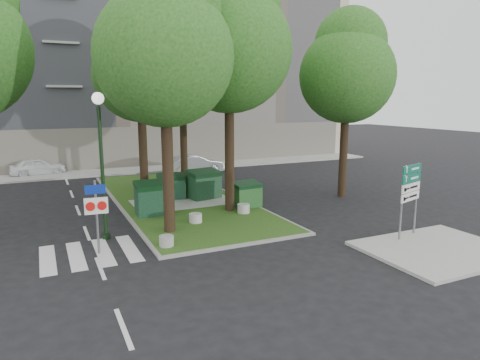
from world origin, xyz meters
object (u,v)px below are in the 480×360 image
bollard_mid (196,218)px  street_lamp (101,149)px  bollard_right (243,208)px  car_silver (195,164)px  tree_median_mid (141,66)px  traffic_sign_pole (96,207)px  tree_median_near_left (166,43)px  dumpster_d (246,195)px  bollard_left (167,241)px  dumpster_c (204,184)px  dumpster_a (154,198)px  tree_street_right (348,67)px  car_white (38,167)px  tree_median_near_right (230,37)px  litter_bin (199,186)px  tree_median_far (182,48)px  dumpster_b (171,186)px  directional_sign (410,189)px

bollard_mid → street_lamp: (-3.72, -0.25, 3.17)m
bollard_right → car_silver: 11.87m
tree_median_mid → traffic_sign_pole: size_ratio=3.84×
tree_median_near_left → dumpster_d: (4.41, 2.18, -6.60)m
bollard_left → street_lamp: size_ratio=0.09×
car_silver → dumpster_c: bearing=164.8°
bollard_left → tree_median_mid: bearing=81.8°
dumpster_a → street_lamp: bearing=-135.5°
tree_median_near_left → bollard_mid: 7.14m
tree_street_right → car_white: 21.94m
car_white → tree_median_mid: bearing=-158.3°
tree_median_mid → dumpster_a: (-0.50, -3.75, -6.12)m
dumpster_c → street_lamp: bearing=-152.9°
dumpster_a → dumpster_d: size_ratio=1.17×
tree_median_near_right → tree_street_right: tree_median_near_right is taller
bollard_right → street_lamp: size_ratio=0.10×
litter_bin → car_white: (-8.20, 10.62, 0.15)m
bollard_right → traffic_sign_pole: size_ratio=0.22×
tree_median_far → traffic_sign_pole: size_ratio=4.59×
tree_median_near_left → street_lamp: size_ratio=1.90×
tree_street_right → bollard_mid: 11.56m
tree_median_near_right → dumpster_d: 7.32m
tree_street_right → bollard_left: (-11.19, -4.23, -6.68)m
bollard_left → tree_street_right: bearing=20.7°
bollard_mid → litter_bin: bearing=68.7°
dumpster_d → tree_median_far: bearing=90.5°
tree_median_far → bollard_left: 14.48m
traffic_sign_pole → car_silver: bearing=63.7°
bollard_right → car_silver: size_ratio=0.14×
dumpster_a → traffic_sign_pole: bearing=-125.9°
tree_median_near_left → car_silver: (5.52, 12.94, -6.63)m
tree_median_near_right → dumpster_d: tree_median_near_right is taller
dumpster_b → tree_median_near_right: bearing=-51.4°
dumpster_b → bollard_right: 4.84m
directional_sign → tree_street_right: bearing=52.8°
tree_median_near_right → car_silver: bearing=79.6°
bollard_left → car_white: bearing=102.3°
traffic_sign_pole → bollard_right: bearing=24.1°
dumpster_b → tree_median_mid: bearing=147.7°
tree_median_mid → dumpster_d: bearing=-47.8°
tree_median_near_right → directional_sign: tree_median_near_right is taller
bollard_left → traffic_sign_pole: 2.69m
traffic_sign_pole → car_silver: traffic_sign_pole is taller
tree_street_right → tree_median_near_left: bearing=-166.6°
dumpster_c → car_white: size_ratio=0.50×
dumpster_d → directional_sign: size_ratio=0.52×
dumpster_d → bollard_mid: bearing=-159.1°
tree_median_far → tree_median_near_right: bearing=-91.5°
bollard_left → tree_median_far: bearing=68.7°
dumpster_a → bollard_mid: (1.25, -2.10, -0.54)m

